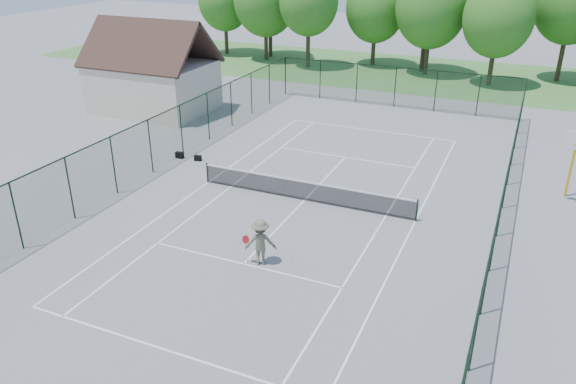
% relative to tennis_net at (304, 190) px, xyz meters
% --- Properties ---
extents(ground, '(140.00, 140.00, 0.00)m').
position_rel_tennis_net_xyz_m(ground, '(0.00, 0.00, -0.58)').
color(ground, gray).
rests_on(ground, ground).
extents(grass_far, '(80.00, 16.00, 0.01)m').
position_rel_tennis_net_xyz_m(grass_far, '(0.00, 30.00, -0.57)').
color(grass_far, '#477F39').
rests_on(grass_far, ground).
extents(court_lines, '(11.05, 23.85, 0.01)m').
position_rel_tennis_net_xyz_m(court_lines, '(0.00, 0.00, -0.57)').
color(court_lines, white).
rests_on(court_lines, ground).
extents(tennis_net, '(11.08, 0.08, 1.10)m').
position_rel_tennis_net_xyz_m(tennis_net, '(0.00, 0.00, 0.00)').
color(tennis_net, black).
rests_on(tennis_net, ground).
extents(fence_enclosure, '(18.05, 36.05, 3.02)m').
position_rel_tennis_net_xyz_m(fence_enclosure, '(0.00, 0.00, 0.98)').
color(fence_enclosure, '#1B3E22').
rests_on(fence_enclosure, ground).
extents(utility_building, '(8.60, 6.27, 6.63)m').
position_rel_tennis_net_xyz_m(utility_building, '(-16.00, 10.00, 2.54)').
color(utility_building, beige).
rests_on(utility_building, ground).
extents(tree_line_far, '(39.40, 6.40, 9.70)m').
position_rel_tennis_net_xyz_m(tree_line_far, '(0.00, 30.00, 5.42)').
color(tree_line_far, '#3D3220').
rests_on(tree_line_far, ground).
extents(basketball_goal, '(1.20, 1.43, 3.65)m').
position_rel_tennis_net_xyz_m(basketball_goal, '(11.77, 5.21, 1.99)').
color(basketball_goal, gold).
rests_on(basketball_goal, ground).
extents(sports_bag_a, '(0.47, 0.30, 0.36)m').
position_rel_tennis_net_xyz_m(sports_bag_a, '(-8.87, 2.42, -0.40)').
color(sports_bag_a, black).
rests_on(sports_bag_a, ground).
extents(sports_bag_b, '(0.43, 0.29, 0.31)m').
position_rel_tennis_net_xyz_m(sports_bag_b, '(-7.66, 2.48, -0.42)').
color(sports_bag_b, black).
rests_on(sports_bag_b, ground).
extents(tennis_player, '(1.87, 1.15, 1.92)m').
position_rel_tennis_net_xyz_m(tennis_player, '(0.60, -6.05, 0.38)').
color(tennis_player, '#606348').
rests_on(tennis_player, ground).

